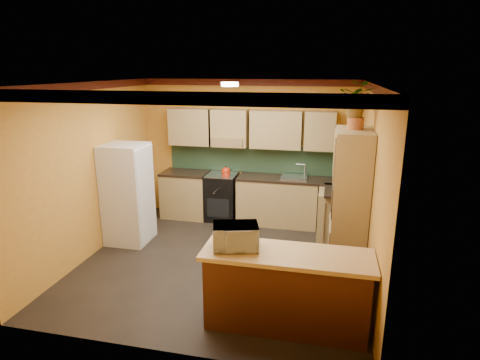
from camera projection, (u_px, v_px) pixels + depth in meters
name	position (u px, v px, depth m)	size (l,w,h in m)	color
room_shell	(226.00, 125.00, 5.91)	(4.24, 4.24, 2.72)	black
base_cabinets_back	(253.00, 200.00, 7.75)	(3.65, 0.60, 0.88)	tan
countertop_back	(253.00, 177.00, 7.63)	(3.65, 0.62, 0.04)	black
stove	(222.00, 197.00, 7.88)	(0.58, 0.58, 0.91)	black
kettle	(226.00, 171.00, 7.66)	(0.17, 0.17, 0.18)	#B0250B
sink	(294.00, 177.00, 7.45)	(0.48, 0.40, 0.03)	silver
base_cabinets_right	(341.00, 217.00, 6.86)	(0.60, 0.80, 0.88)	tan
countertop_right	(343.00, 191.00, 6.73)	(0.62, 0.80, 0.04)	black
fridge	(127.00, 194.00, 6.75)	(0.68, 0.66, 1.70)	silver
pantry	(349.00, 204.00, 5.65)	(0.48, 0.90, 2.10)	tan
fern_pot	(355.00, 123.00, 5.39)	(0.22, 0.22, 0.16)	#9C4E25
fern	(357.00, 99.00, 5.31)	(0.43, 0.38, 0.48)	tan
breakfast_bar	(286.00, 292.00, 4.55)	(1.80, 0.55, 0.88)	#542313
bar_top	(287.00, 255.00, 4.43)	(1.90, 0.65, 0.05)	tan
microwave	(236.00, 236.00, 4.51)	(0.51, 0.34, 0.28)	silver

